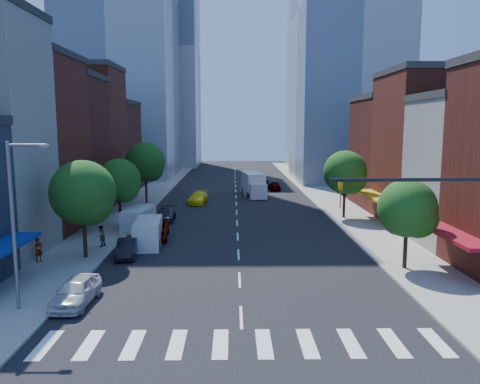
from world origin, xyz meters
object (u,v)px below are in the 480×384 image
(box_truck, at_px, (253,185))
(cargo_van_near, at_px, (148,233))
(parked_car_front, at_px, (76,291))
(cargo_van_far, at_px, (138,219))
(traffic_car_far, at_px, (275,186))
(parked_car_rear, at_px, (166,215))
(traffic_car_oncoming, at_px, (263,183))
(parked_car_third, at_px, (153,230))
(pedestrian_far, at_px, (101,236))
(pedestrian_near, at_px, (39,250))
(taxi, at_px, (198,198))
(parked_car_second, at_px, (127,248))

(box_truck, bearing_deg, cargo_van_near, -117.32)
(parked_car_front, height_order, cargo_van_far, cargo_van_far)
(traffic_car_far, bearing_deg, cargo_van_near, 68.98)
(parked_car_rear, height_order, traffic_car_oncoming, traffic_car_oncoming)
(cargo_van_near, bearing_deg, traffic_car_oncoming, 66.94)
(parked_car_third, distance_m, parked_car_rear, 7.66)
(pedestrian_far, bearing_deg, traffic_car_oncoming, 179.13)
(traffic_car_oncoming, distance_m, pedestrian_far, 40.66)
(pedestrian_near, bearing_deg, taxi, 11.03)
(pedestrian_near, bearing_deg, cargo_van_near, -23.72)
(taxi, relative_size, traffic_car_far, 1.22)
(parked_car_second, xyz_separation_m, cargo_van_far, (-1.01, 9.29, 0.38))
(parked_car_rear, distance_m, traffic_car_oncoming, 29.18)
(box_truck, bearing_deg, taxi, -146.51)
(parked_car_front, distance_m, parked_car_third, 15.47)
(traffic_car_oncoming, bearing_deg, parked_car_second, 67.27)
(cargo_van_far, bearing_deg, cargo_van_near, -64.27)
(parked_car_third, distance_m, traffic_car_oncoming, 36.31)
(cargo_van_far, distance_m, taxi, 16.08)
(traffic_car_far, bearing_deg, parked_car_third, 67.38)
(parked_car_front, bearing_deg, box_truck, 75.97)
(parked_car_front, relative_size, parked_car_rear, 0.98)
(traffic_car_oncoming, bearing_deg, pedestrian_far, 62.56)
(pedestrian_far, bearing_deg, parked_car_front, 31.18)
(parked_car_front, distance_m, parked_car_rear, 23.10)
(pedestrian_far, bearing_deg, parked_car_second, 68.76)
(parked_car_front, height_order, parked_car_rear, parked_car_front)
(cargo_van_near, relative_size, pedestrian_far, 3.07)
(taxi, relative_size, box_truck, 0.59)
(parked_car_second, xyz_separation_m, box_truck, (11.01, 31.17, 0.89))
(cargo_van_far, height_order, box_truck, box_truck)
(parked_car_front, distance_m, traffic_car_oncoming, 51.50)
(cargo_van_far, distance_m, traffic_car_oncoming, 33.77)
(parked_car_third, distance_m, pedestrian_near, 10.26)
(cargo_van_near, bearing_deg, parked_car_front, -102.66)
(taxi, bearing_deg, cargo_van_far, -99.12)
(cargo_van_near, bearing_deg, parked_car_third, 85.24)
(parked_car_rear, bearing_deg, traffic_car_oncoming, 65.16)
(parked_car_front, distance_m, box_truck, 42.44)
(cargo_van_far, distance_m, box_truck, 24.96)
(traffic_car_far, bearing_deg, parked_car_front, 72.71)
(cargo_van_near, distance_m, cargo_van_far, 6.40)
(parked_car_second, height_order, parked_car_rear, parked_car_second)
(pedestrian_near, xyz_separation_m, pedestrian_far, (3.30, 4.26, -0.01))
(parked_car_rear, bearing_deg, traffic_car_far, 59.50)
(pedestrian_near, bearing_deg, pedestrian_far, -6.77)
(parked_car_front, height_order, pedestrian_near, pedestrian_near)
(parked_car_third, xyz_separation_m, cargo_van_near, (0.01, -2.53, 0.31))
(traffic_car_far, bearing_deg, parked_car_rear, 60.96)
(pedestrian_near, bearing_deg, parked_car_rear, 6.19)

